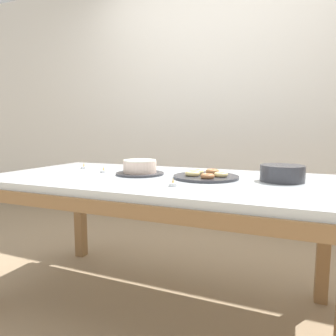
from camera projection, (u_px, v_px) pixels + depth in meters
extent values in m
plane|color=#997F60|center=(158.00, 306.00, 1.71)|extent=(12.00, 12.00, 0.00)
cube|color=white|center=(220.00, 100.00, 2.91)|extent=(8.00, 0.10, 2.60)
cube|color=silver|center=(157.00, 180.00, 1.62)|extent=(1.82, 0.91, 0.04)
cube|color=olive|center=(114.00, 207.00, 1.23)|extent=(1.85, 0.08, 0.06)
cube|color=olive|center=(184.00, 177.00, 2.02)|extent=(1.85, 0.08, 0.06)
cube|color=olive|center=(35.00, 179.00, 1.96)|extent=(0.08, 0.94, 0.06)
cube|color=olive|center=(80.00, 214.00, 2.37)|extent=(0.07, 0.07, 0.69)
cube|color=olive|center=(324.00, 245.00, 1.72)|extent=(0.07, 0.07, 0.69)
cylinder|color=#333338|center=(140.00, 174.00, 1.69)|extent=(0.27, 0.27, 0.01)
cylinder|color=beige|center=(140.00, 167.00, 1.69)|extent=(0.19, 0.19, 0.07)
cylinder|color=white|center=(140.00, 160.00, 1.69)|extent=(0.18, 0.18, 0.01)
cylinder|color=#333338|center=(206.00, 177.00, 1.56)|extent=(0.34, 0.34, 0.01)
torus|color=#EAD184|center=(221.00, 174.00, 1.52)|extent=(0.07, 0.07, 0.02)
torus|color=#B27042|center=(212.00, 172.00, 1.62)|extent=(0.07, 0.07, 0.03)
torus|color=#EAD184|center=(196.00, 172.00, 1.62)|extent=(0.08, 0.08, 0.03)
torus|color=#EAD184|center=(193.00, 174.00, 1.55)|extent=(0.08, 0.08, 0.02)
torus|color=#B27042|center=(207.00, 176.00, 1.47)|extent=(0.07, 0.07, 0.02)
cylinder|color=#333338|center=(282.00, 180.00, 1.46)|extent=(0.21, 0.21, 0.01)
cylinder|color=#333338|center=(282.00, 178.00, 1.46)|extent=(0.21, 0.21, 0.01)
cylinder|color=#333338|center=(282.00, 176.00, 1.46)|extent=(0.21, 0.21, 0.01)
cylinder|color=#333338|center=(282.00, 174.00, 1.46)|extent=(0.21, 0.21, 0.01)
cylinder|color=#333338|center=(282.00, 172.00, 1.46)|extent=(0.21, 0.21, 0.01)
cylinder|color=#333338|center=(282.00, 170.00, 1.46)|extent=(0.21, 0.21, 0.01)
cylinder|color=#333338|center=(282.00, 168.00, 1.45)|extent=(0.21, 0.21, 0.01)
cylinder|color=#333338|center=(283.00, 166.00, 1.45)|extent=(0.21, 0.21, 0.01)
cylinder|color=silver|center=(104.00, 171.00, 1.77)|extent=(0.04, 0.04, 0.02)
cylinder|color=white|center=(104.00, 170.00, 1.77)|extent=(0.03, 0.03, 0.00)
cone|color=#F9B74C|center=(103.00, 168.00, 1.77)|extent=(0.01, 0.01, 0.02)
cylinder|color=silver|center=(173.00, 185.00, 1.33)|extent=(0.04, 0.04, 0.02)
cylinder|color=white|center=(173.00, 183.00, 1.33)|extent=(0.03, 0.03, 0.00)
cone|color=#F9B74C|center=(173.00, 180.00, 1.33)|extent=(0.01, 0.01, 0.02)
cylinder|color=silver|center=(84.00, 167.00, 1.97)|extent=(0.04, 0.04, 0.02)
cylinder|color=white|center=(84.00, 167.00, 1.97)|extent=(0.03, 0.03, 0.00)
cone|color=#F9B74C|center=(84.00, 165.00, 1.96)|extent=(0.01, 0.01, 0.02)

